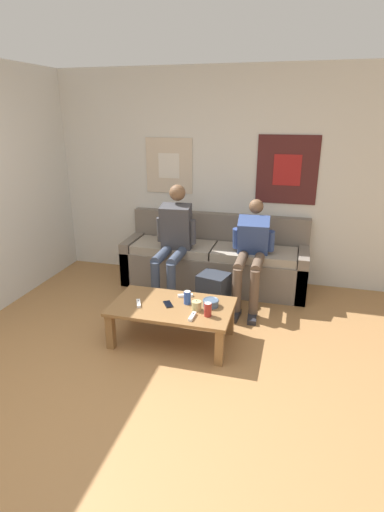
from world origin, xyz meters
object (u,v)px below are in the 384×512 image
at_px(backpack, 213,294).
at_px(cell_phone, 168,304).
at_px(game_controller_near_right, 185,295).
at_px(drink_can_red, 208,310).
at_px(couch, 214,262).
at_px(game_controller_near_left, 139,303).
at_px(person_seated_adult, 173,238).
at_px(person_seated_teen, 251,250).
at_px(drink_can_blue, 187,298).
at_px(ceramic_bowl, 211,302).
at_px(pillar_candle, 197,306).
at_px(game_controller_far_center, 192,316).
at_px(coffee_table, 172,311).

bearing_deg(backpack, cell_phone, -113.34).
bearing_deg(game_controller_near_right, drink_can_red, -47.40).
relative_size(couch, cell_phone, 14.77).
relative_size(drink_can_red, game_controller_near_left, 0.86).
height_order(person_seated_adult, person_seated_teen, person_seated_adult).
height_order(drink_can_blue, cell_phone, drink_can_blue).
bearing_deg(person_seated_adult, ceramic_bowl, -55.05).
relative_size(pillar_candle, drink_can_blue, 0.78).
bearing_deg(couch, game_controller_far_center, -85.15).
relative_size(person_seated_teen, ceramic_bowl, 7.59).
distance_m(couch, game_controller_far_center, 1.57).
bearing_deg(ceramic_bowl, person_seated_teen, 75.68).
xyz_separation_m(drink_can_red, game_controller_near_right, (-0.29, 0.32, -0.05)).
bearing_deg(coffee_table, pillar_candle, -7.88).
relative_size(drink_can_blue, drink_can_red, 1.00).
relative_size(person_seated_adult, backpack, 2.94).
xyz_separation_m(person_seated_teen, ceramic_bowl, (-0.24, -0.95, -0.21)).
distance_m(pillar_candle, cell_phone, 0.28).
bearing_deg(coffee_table, game_controller_near_right, 71.13).
relative_size(person_seated_teen, cell_phone, 7.51).
bearing_deg(person_seated_adult, drink_can_red, -59.28).
bearing_deg(game_controller_near_right, game_controller_near_left, -143.73).
bearing_deg(game_controller_far_center, game_controller_near_left, 168.10).
xyz_separation_m(person_seated_teen, drink_can_blue, (-0.46, -0.95, -0.19)).
height_order(backpack, drink_can_red, drink_can_red).
relative_size(ceramic_bowl, game_controller_near_left, 1.02).
distance_m(person_seated_adult, ceramic_bowl, 1.16).
relative_size(drink_can_blue, game_controller_near_right, 0.85).
bearing_deg(drink_can_red, game_controller_near_right, 132.60).
relative_size(person_seated_adult, person_seated_teen, 1.13).
bearing_deg(ceramic_bowl, game_controller_near_left, -167.97).
height_order(couch, game_controller_near_left, couch).
bearing_deg(backpack, ceramic_bowl, -80.04).
bearing_deg(game_controller_near_left, couch, 74.12).
xyz_separation_m(couch, coffee_table, (-0.11, -1.38, 0.01)).
relative_size(ceramic_bowl, game_controller_far_center, 1.02).
xyz_separation_m(person_seated_adult, game_controller_near_right, (0.36, -0.79, -0.31)).
bearing_deg(ceramic_bowl, coffee_table, -168.55).
xyz_separation_m(person_seated_teen, game_controller_near_right, (-0.52, -0.81, -0.24)).
xyz_separation_m(ceramic_bowl, game_controller_far_center, (-0.11, -0.25, -0.03)).
relative_size(pillar_candle, drink_can_red, 0.78).
distance_m(coffee_table, ceramic_bowl, 0.37).
height_order(coffee_table, game_controller_near_right, game_controller_near_right).
distance_m(backpack, pillar_candle, 0.72).
bearing_deg(drink_can_blue, couch, 90.79).
distance_m(drink_can_blue, game_controller_near_right, 0.16).
bearing_deg(backpack, drink_can_red, -81.39).
height_order(coffee_table, game_controller_near_left, game_controller_near_left).
height_order(person_seated_adult, drink_can_blue, person_seated_adult).
relative_size(ceramic_bowl, drink_can_red, 1.20).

